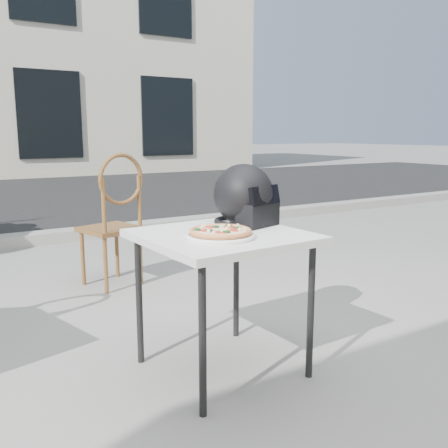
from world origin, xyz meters
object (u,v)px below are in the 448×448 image
cafe_table_main (222,246)px  plate (220,236)px  pizza (220,231)px  helmet (245,198)px  cafe_chair_main (115,214)px

cafe_table_main → plate: size_ratio=2.11×
cafe_table_main → pizza: (-0.07, -0.09, 0.09)m
pizza → helmet: helmet is taller
plate → cafe_chair_main: 1.65m
plate → cafe_chair_main: bearing=86.5°
cafe_table_main → pizza: bearing=-125.7°
cafe_table_main → plate: (-0.07, -0.09, 0.07)m
cafe_table_main → helmet: size_ratio=1.96×
cafe_table_main → pizza: size_ratio=2.28×
cafe_table_main → helmet: helmet is taller
plate → pizza: size_ratio=1.08×
pizza → helmet: bearing=38.0°
pizza → cafe_chair_main: (0.10, 1.64, -0.15)m
plate → helmet: size_ratio=0.93×
pizza → helmet: 0.37m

